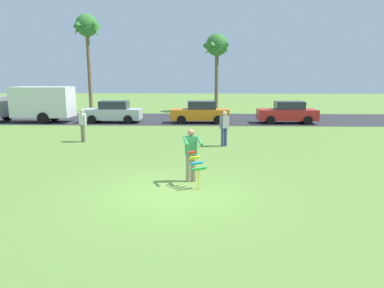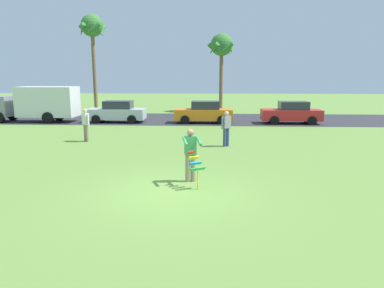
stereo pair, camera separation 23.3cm
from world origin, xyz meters
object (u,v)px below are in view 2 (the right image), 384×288
(person_kite_flyer, at_px, (191,153))
(palm_tree_left_near, at_px, (92,30))
(kite_held, at_px, (195,164))
(parked_car_silver, at_px, (117,112))
(parked_truck_grey_van, at_px, (37,103))
(parked_car_red, at_px, (291,113))
(person_walker_far, at_px, (226,128))
(parked_car_orange, at_px, (204,112))
(person_walker_near, at_px, (86,124))
(palm_tree_right_near, at_px, (222,48))

(person_kite_flyer, distance_m, palm_tree_left_near, 26.33)
(kite_held, distance_m, parked_car_silver, 16.54)
(kite_held, xyz_separation_m, parked_truck_grey_van, (-12.45, 15.22, 0.67))
(parked_car_red, bearing_deg, person_walker_far, -120.44)
(parked_truck_grey_van, xyz_separation_m, parked_car_red, (18.78, -0.00, -0.64))
(parked_truck_grey_van, relative_size, parked_car_orange, 1.59)
(parked_car_red, height_order, person_walker_near, person_walker_near)
(parked_truck_grey_van, distance_m, parked_car_silver, 6.03)
(palm_tree_right_near, bearing_deg, parked_truck_grey_van, -147.54)
(parked_car_silver, bearing_deg, parked_car_orange, 0.00)
(person_kite_flyer, relative_size, person_walker_far, 1.00)
(person_kite_flyer, xyz_separation_m, parked_truck_grey_van, (-12.26, 14.58, 0.46))
(person_kite_flyer, distance_m, kite_held, 0.70)
(person_kite_flyer, xyz_separation_m, palm_tree_right_near, (1.67, 23.45, 5.08))
(palm_tree_left_near, relative_size, person_walker_far, 5.29)
(parked_car_red, xyz_separation_m, person_walker_far, (-5.10, -8.67, 0.16))
(person_walker_far, bearing_deg, person_walker_near, 172.59)
(person_walker_near, bearing_deg, parked_car_orange, 51.99)
(parked_truck_grey_van, xyz_separation_m, person_walker_near, (6.39, -7.73, -0.48))
(person_kite_flyer, relative_size, parked_car_orange, 0.41)
(person_walker_near, bearing_deg, kite_held, -51.07)
(parked_truck_grey_van, height_order, palm_tree_right_near, palm_tree_right_near)
(parked_car_silver, bearing_deg, palm_tree_right_near, 48.14)
(parked_truck_grey_van, bearing_deg, person_walker_far, -32.38)
(person_kite_flyer, bearing_deg, parked_car_orange, 89.34)
(palm_tree_right_near, bearing_deg, person_walker_far, -90.84)
(kite_held, bearing_deg, person_kite_flyer, 105.86)
(person_kite_flyer, xyz_separation_m, palm_tree_left_near, (-10.62, 23.13, 6.73))
(person_kite_flyer, bearing_deg, parked_car_silver, 113.27)
(person_kite_flyer, height_order, person_walker_far, same)
(palm_tree_right_near, xyz_separation_m, person_walker_far, (-0.26, -17.54, -5.10))
(kite_held, bearing_deg, palm_tree_right_near, 86.46)
(palm_tree_left_near, bearing_deg, parked_truck_grey_van, -100.86)
(parked_car_red, distance_m, person_walker_near, 14.60)
(palm_tree_left_near, bearing_deg, kite_held, -65.55)
(parked_car_silver, distance_m, person_walker_far, 11.59)
(parked_car_silver, bearing_deg, parked_car_red, -0.00)
(person_kite_flyer, height_order, parked_car_orange, person_kite_flyer)
(parked_car_orange, distance_m, person_walker_far, 8.77)
(person_walker_far, bearing_deg, parked_car_silver, 131.54)
(kite_held, xyz_separation_m, parked_car_orange, (-0.01, 15.22, 0.03))
(parked_truck_grey_van, relative_size, palm_tree_right_near, 0.91)
(palm_tree_left_near, bearing_deg, person_kite_flyer, -65.33)
(person_kite_flyer, relative_size, palm_tree_left_near, 0.19)
(kite_held, height_order, palm_tree_right_near, palm_tree_right_near)
(palm_tree_left_near, bearing_deg, parked_car_red, -26.51)
(person_walker_far, bearing_deg, palm_tree_right_near, 89.16)
(palm_tree_left_near, bearing_deg, parked_car_silver, -63.01)
(kite_held, xyz_separation_m, parked_car_silver, (-6.45, 15.22, 0.03))
(person_walker_near, bearing_deg, parked_car_silver, 92.96)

